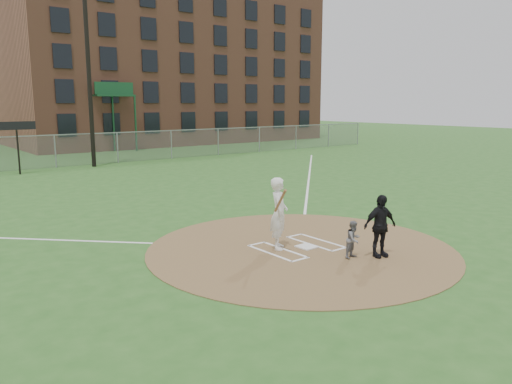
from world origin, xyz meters
TOP-DOWN VIEW (x-y plane):
  - ground at (0.00, 0.00)m, footprint 140.00×140.00m
  - dirt_circle at (0.00, 0.00)m, footprint 8.40×8.40m
  - home_plate at (0.18, -0.05)m, footprint 0.51×0.51m
  - foul_line_first at (9.00, 9.00)m, footprint 17.04×17.04m
  - catcher at (0.47, -1.46)m, footprint 0.52×0.43m
  - umpire at (1.07, -1.81)m, footprint 1.02×0.62m
  - batters_boxes at (0.00, 0.15)m, footprint 2.08×1.88m
  - batter_at_plate at (-0.51, 0.34)m, footprint 0.83×1.12m
  - outfield_fence at (0.00, 22.00)m, footprint 56.08×0.08m
  - brick_warehouse at (16.00, 37.96)m, footprint 30.00×17.17m
  - light_pole at (2.00, 21.00)m, footprint 1.20×0.30m
  - scoreboard_sign at (-2.50, 20.20)m, footprint 2.00×0.10m

SIDE VIEW (x-z plane):
  - ground at x=0.00m, z-range 0.00..0.00m
  - foul_line_first at x=9.00m, z-range 0.00..0.01m
  - dirt_circle at x=0.00m, z-range 0.00..0.02m
  - batters_boxes at x=0.00m, z-range 0.02..0.03m
  - home_plate at x=0.18m, z-range 0.02..0.05m
  - catcher at x=0.47m, z-range 0.02..0.99m
  - umpire at x=1.07m, z-range 0.02..1.65m
  - batter_at_plate at x=-0.51m, z-range 0.02..1.99m
  - outfield_fence at x=0.00m, z-range 0.00..2.03m
  - scoreboard_sign at x=-2.50m, z-range 0.92..3.85m
  - light_pole at x=2.00m, z-range 0.50..12.72m
  - brick_warehouse at x=16.00m, z-range 0.00..15.00m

